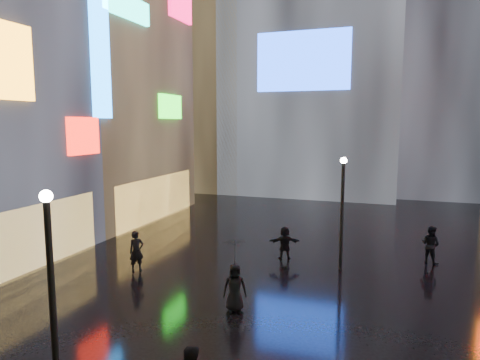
% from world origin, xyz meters
% --- Properties ---
extents(ground, '(140.00, 140.00, 0.00)m').
position_xyz_m(ground, '(0.00, 20.00, 0.00)').
color(ground, black).
rests_on(ground, ground).
extents(building_left_far, '(10.28, 12.00, 22.00)m').
position_xyz_m(building_left_far, '(-15.98, 26.00, 10.98)').
color(building_left_far, black).
rests_on(building_left_far, ground).
extents(tower_flank_right, '(12.00, 12.00, 34.00)m').
position_xyz_m(tower_flank_right, '(9.00, 46.00, 17.00)').
color(tower_flank_right, black).
rests_on(tower_flank_right, ground).
extents(tower_flank_left, '(10.00, 10.00, 26.00)m').
position_xyz_m(tower_flank_left, '(-14.00, 42.00, 13.00)').
color(tower_flank_left, black).
rests_on(tower_flank_left, ground).
extents(lamp_near, '(0.30, 0.30, 5.20)m').
position_xyz_m(lamp_near, '(-3.12, 7.50, 2.94)').
color(lamp_near, black).
rests_on(lamp_near, ground).
extents(lamp_far, '(0.30, 0.30, 5.20)m').
position_xyz_m(lamp_far, '(2.33, 19.46, 2.94)').
color(lamp_far, black).
rests_on(lamp_far, ground).
extents(pedestrian_4, '(0.99, 0.83, 1.74)m').
position_xyz_m(pedestrian_4, '(-0.77, 13.65, 0.87)').
color(pedestrian_4, black).
rests_on(pedestrian_4, ground).
extents(pedestrian_5, '(1.61, 0.96, 1.65)m').
position_xyz_m(pedestrian_5, '(-0.45, 20.05, 0.82)').
color(pedestrian_5, black).
rests_on(pedestrian_5, ground).
extents(pedestrian_6, '(0.77, 0.81, 1.87)m').
position_xyz_m(pedestrian_6, '(-6.43, 16.13, 0.93)').
color(pedestrian_6, black).
rests_on(pedestrian_6, ground).
extents(pedestrian_7, '(1.12, 1.07, 1.83)m').
position_xyz_m(pedestrian_7, '(6.33, 21.77, 0.92)').
color(pedestrian_7, black).
rests_on(pedestrian_7, ground).
extents(umbrella_2, '(1.15, 1.17, 0.91)m').
position_xyz_m(umbrella_2, '(-0.77, 13.65, 2.19)').
color(umbrella_2, black).
rests_on(umbrella_2, pedestrian_4).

